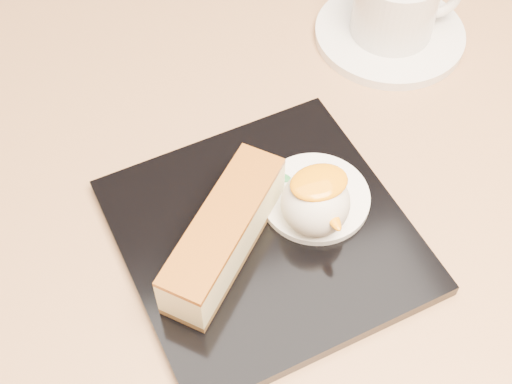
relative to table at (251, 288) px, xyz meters
name	(u,v)px	position (x,y,z in m)	size (l,w,h in m)	color
table	(251,288)	(0.00, 0.00, 0.00)	(0.80, 0.80, 0.72)	black
dessert_plate	(265,236)	(0.00, -0.04, 0.16)	(0.22, 0.22, 0.01)	black
cheesecake	(224,234)	(-0.04, -0.05, 0.19)	(0.13, 0.12, 0.05)	brown
cream_smear	(315,198)	(0.05, -0.03, 0.17)	(0.09, 0.09, 0.01)	white
ice_cream_scoop	(315,203)	(0.04, -0.05, 0.19)	(0.05, 0.05, 0.05)	white
mango_sauce	(319,182)	(0.04, -0.04, 0.22)	(0.05, 0.03, 0.01)	orange
mint_sprig	(271,182)	(0.02, 0.00, 0.17)	(0.03, 0.02, 0.00)	#2B863C
saucer	(389,34)	(0.20, 0.14, 0.16)	(0.15, 0.15, 0.01)	white
coffee_cup	(398,2)	(0.20, 0.14, 0.20)	(0.11, 0.08, 0.07)	white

